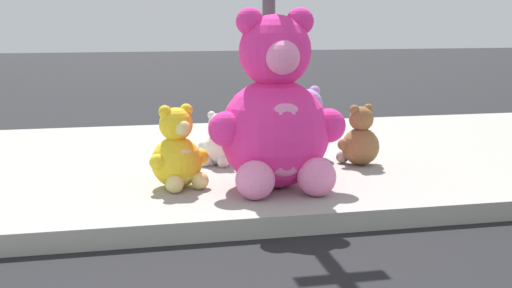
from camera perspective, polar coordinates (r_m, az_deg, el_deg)
sidewalk at (r=6.87m, az=-8.78°, el=-1.84°), size 28.00×4.40×0.15m
plush_pink_large at (r=5.55m, az=1.62°, el=2.15°), size 1.09×0.95×1.42m
plush_yellow at (r=5.64m, az=-6.31°, el=-0.86°), size 0.49×0.48×0.67m
plush_brown at (r=6.57m, az=8.32°, el=0.28°), size 0.42×0.40×0.56m
plush_lavender at (r=6.75m, az=4.02°, el=1.11°), size 0.48×0.50×0.70m
plush_white at (r=6.50m, az=-3.04°, el=0.03°), size 0.34×0.36×0.49m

